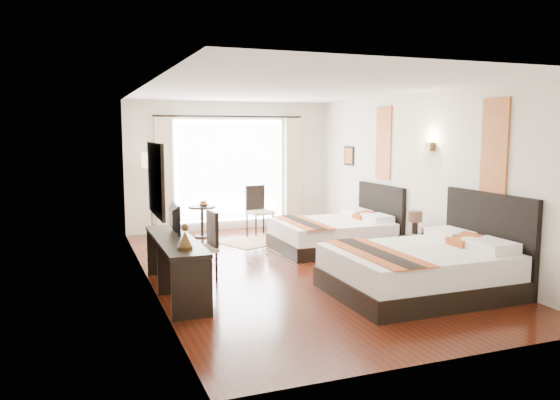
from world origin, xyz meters
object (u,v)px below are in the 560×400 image
object	(u,v)px
window_chair	(259,220)
television	(170,218)
nightstand	(415,250)
fruit_bowl	(204,205)
bed_far	(336,233)
bed_near	(424,268)
vase	(423,232)
desk_chair	(201,260)
table_lamp	(415,218)
side_table	(202,222)
console_desk	(176,266)
floor_lamp	(150,166)

from	to	relation	value
window_chair	television	bearing A→B (deg)	-46.81
nightstand	television	bearing A→B (deg)	177.26
fruit_bowl	television	bearing A→B (deg)	-110.33
fruit_bowl	bed_far	bearing A→B (deg)	-44.56
bed_near	television	bearing A→B (deg)	152.88
vase	desk_chair	distance (m)	3.56
television	desk_chair	bearing A→B (deg)	-75.77
bed_far	desk_chair	world-z (taller)	bed_far
bed_far	table_lamp	size ratio (longest dim) A/B	5.63
vase	fruit_bowl	world-z (taller)	fruit_bowl
bed_far	side_table	world-z (taller)	bed_far
console_desk	bed_near	bearing A→B (deg)	-20.28
table_lamp	floor_lamp	bearing A→B (deg)	135.41
floor_lamp	desk_chair	bearing A→B (deg)	-86.26
window_chair	bed_near	bearing A→B (deg)	-1.23
console_desk	fruit_bowl	world-z (taller)	console_desk
table_lamp	side_table	xyz separation A→B (m)	(-2.78, 3.43, -0.43)
nightstand	desk_chair	distance (m)	3.52
window_chair	nightstand	bearing A→B (deg)	15.05
console_desk	side_table	bearing A→B (deg)	72.13
bed_far	side_table	xyz separation A→B (m)	(-2.05, 2.01, 0.02)
bed_near	nightstand	world-z (taller)	bed_near
console_desk	desk_chair	bearing A→B (deg)	48.91
desk_chair	fruit_bowl	distance (m)	3.30
bed_far	console_desk	bearing A→B (deg)	-152.15
vase	side_table	world-z (taller)	side_table
bed_far	floor_lamp	bearing A→B (deg)	143.11
side_table	window_chair	xyz separation A→B (m)	(1.20, -0.12, -0.01)
bed_near	side_table	distance (m)	5.26
side_table	fruit_bowl	xyz separation A→B (m)	(0.03, -0.02, 0.35)
table_lamp	vase	world-z (taller)	table_lamp
nightstand	floor_lamp	distance (m)	5.44
console_desk	fruit_bowl	xyz separation A→B (m)	(1.23, 3.71, 0.29)
console_desk	fruit_bowl	size ratio (longest dim) A/B	11.53
desk_chair	floor_lamp	world-z (taller)	floor_lamp
console_desk	window_chair	world-z (taller)	window_chair
vase	console_desk	bearing A→B (deg)	-178.90
vase	television	size ratio (longest dim) A/B	0.18
floor_lamp	bed_far	bearing A→B (deg)	-36.89
fruit_bowl	table_lamp	bearing A→B (deg)	-51.23
television	side_table	size ratio (longest dim) A/B	1.11
side_table	window_chair	bearing A→B (deg)	-5.76
bed_near	floor_lamp	size ratio (longest dim) A/B	1.34
bed_near	window_chair	bearing A→B (deg)	98.73
nightstand	table_lamp	bearing A→B (deg)	79.01
desk_chair	side_table	bearing A→B (deg)	-106.82
nightstand	table_lamp	xyz separation A→B (m)	(0.01, 0.05, 0.53)
table_lamp	console_desk	size ratio (longest dim) A/B	0.17
vase	floor_lamp	size ratio (longest dim) A/B	0.07
console_desk	desk_chair	world-z (taller)	desk_chair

